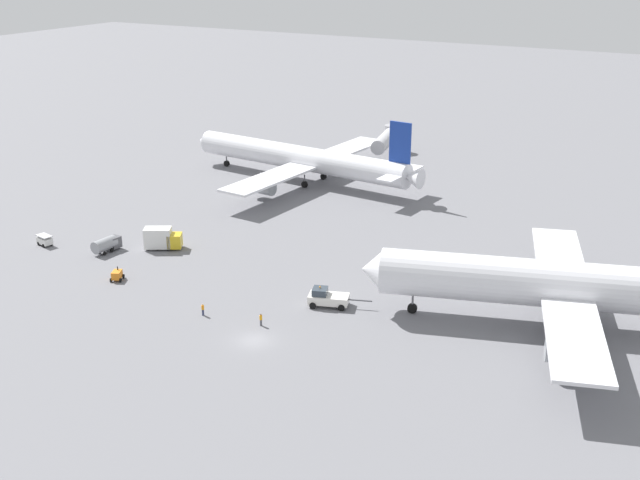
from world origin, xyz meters
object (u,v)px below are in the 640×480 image
object	(u,v)px
airliner_being_pushed	(552,285)
gse_catering_truck_tall	(162,238)
gse_baggage_cart_near_cluster	(45,240)
ground_crew_wing_walker_right	(261,319)
pushback_tug	(327,298)
ground_crew_ramp_agent_by_cones	(203,309)
jet_bridge	(387,138)
gse_gpu_cart_small	(117,275)
gse_fuel_bowser_stubby	(107,244)
airliner_at_gate_left	(302,159)

from	to	relation	value
airliner_being_pushed	gse_catering_truck_tall	bearing A→B (deg)	-177.31
gse_baggage_cart_near_cluster	ground_crew_wing_walker_right	bearing A→B (deg)	-8.73
pushback_tug	ground_crew_ramp_agent_by_cones	bearing A→B (deg)	-140.82
gse_catering_truck_tall	ground_crew_ramp_agent_by_cones	world-z (taller)	gse_catering_truck_tall
gse_baggage_cart_near_cluster	ground_crew_wing_walker_right	size ratio (longest dim) A/B	1.80
airliner_being_pushed	jet_bridge	xyz separation A→B (m)	(-53.15, 67.23, -1.40)
gse_gpu_cart_small	gse_catering_truck_tall	bearing A→B (deg)	99.77
airliner_being_pushed	ground_crew_wing_walker_right	size ratio (longest dim) A/B	28.35
gse_catering_truck_tall	gse_gpu_cart_small	world-z (taller)	gse_catering_truck_tall
airliner_being_pushed	pushback_tug	size ratio (longest dim) A/B	5.52
ground_crew_ramp_agent_by_cones	ground_crew_wing_walker_right	world-z (taller)	ground_crew_wing_walker_right
ground_crew_ramp_agent_by_cones	gse_catering_truck_tall	bearing A→B (deg)	141.01
gse_fuel_bowser_stubby	pushback_tug	bearing A→B (deg)	-0.72
ground_crew_wing_walker_right	pushback_tug	bearing A→B (deg)	63.77
gse_gpu_cart_small	ground_crew_wing_walker_right	xyz separation A→B (m)	(26.18, -2.12, 0.07)
gse_gpu_cart_small	jet_bridge	size ratio (longest dim) A/B	0.15
pushback_tug	ground_crew_ramp_agent_by_cones	xyz separation A→B (m)	(-12.89, -10.51, -0.31)
jet_bridge	gse_baggage_cart_near_cluster	bearing A→B (deg)	-107.79
pushback_tug	gse_catering_truck_tall	xyz separation A→B (m)	(-33.01, 5.78, 0.59)
gse_catering_truck_tall	jet_bridge	size ratio (longest dim) A/B	0.37
airliner_being_pushed	ground_crew_wing_walker_right	bearing A→B (deg)	-150.78
airliner_being_pushed	gse_catering_truck_tall	distance (m)	60.71
airliner_at_gate_left	ground_crew_wing_walker_right	size ratio (longest dim) A/B	32.83
jet_bridge	airliner_being_pushed	bearing A→B (deg)	-51.67
airliner_at_gate_left	ground_crew_ramp_agent_by_cones	size ratio (longest dim) A/B	33.10
airliner_at_gate_left	gse_gpu_cart_small	size ratio (longest dim) A/B	21.22
pushback_tug	jet_bridge	distance (m)	80.13
gse_catering_truck_tall	airliner_at_gate_left	bearing A→B (deg)	89.33
pushback_tug	gse_catering_truck_tall	bearing A→B (deg)	170.06
gse_gpu_cart_small	ground_crew_wing_walker_right	size ratio (longest dim) A/B	1.55
gse_baggage_cart_near_cluster	jet_bridge	distance (m)	82.10
ground_crew_wing_walker_right	jet_bridge	world-z (taller)	jet_bridge
airliner_at_gate_left	airliner_being_pushed	bearing A→B (deg)	-34.20
gse_gpu_cart_small	ground_crew_ramp_agent_by_cones	world-z (taller)	gse_gpu_cart_small
airliner_being_pushed	gse_gpu_cart_small	xyz separation A→B (m)	(-58.29, -15.84, -4.85)
gse_fuel_bowser_stubby	gse_baggage_cart_near_cluster	xyz separation A→B (m)	(-10.85, -2.75, -0.47)
gse_baggage_cart_near_cluster	airliner_at_gate_left	bearing A→B (deg)	70.59
airliner_being_pushed	gse_baggage_cart_near_cluster	distance (m)	79.12
gse_catering_truck_tall	ground_crew_wing_walker_right	distance (m)	32.19
airliner_being_pushed	gse_fuel_bowser_stubby	size ratio (longest dim) A/B	9.44
pushback_tug	gse_baggage_cart_near_cluster	size ratio (longest dim) A/B	2.86
pushback_tug	jet_bridge	xyz separation A→B (m)	(-25.64, 75.86, 3.07)
ground_crew_ramp_agent_by_cones	gse_fuel_bowser_stubby	bearing A→B (deg)	157.79
airliner_being_pushed	gse_fuel_bowser_stubby	distance (m)	67.99
ground_crew_ramp_agent_by_cones	ground_crew_wing_walker_right	xyz separation A→B (m)	(8.29, 1.18, 0.01)
airliner_being_pushed	ground_crew_ramp_agent_by_cones	world-z (taller)	airliner_being_pushed
gse_baggage_cart_near_cluster	ground_crew_wing_walker_right	distance (m)	46.65
gse_catering_truck_tall	ground_crew_ramp_agent_by_cones	bearing A→B (deg)	-38.99
gse_fuel_bowser_stubby	ground_crew_ramp_agent_by_cones	world-z (taller)	gse_fuel_bowser_stubby
airliner_being_pushed	gse_catering_truck_tall	world-z (taller)	airliner_being_pushed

